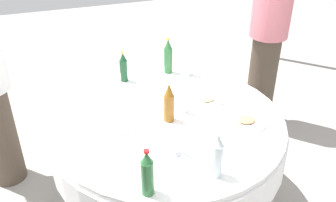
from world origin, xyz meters
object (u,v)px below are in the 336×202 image
Objects in this scene: wine_glass_left at (184,97)px; wine_glass_outer at (176,139)px; bottle_green_left at (168,57)px; plate_near at (158,101)px; plate_mid at (246,121)px; bottle_amber_north at (169,103)px; dining_table at (168,136)px; wine_glass_south at (191,65)px; bottle_dark_green_far at (124,68)px; bottle_clear_front at (217,157)px; plate_right at (207,100)px; person_front at (268,37)px; bottle_green_south at (147,174)px.

wine_glass_left reaches higher than wine_glass_outer.
bottle_green_left is 1.22× the size of plate_near.
plate_near is at bearing 137.26° from plate_mid.
wine_glass_outer is 0.61m from plate_near.
bottle_amber_north is 1.17× the size of plate_near.
bottle_green_left is at bearing 71.29° from dining_table.
wine_glass_south is at bearing 39.89° from plate_near.
bottle_dark_green_far is at bearing 116.66° from wine_glass_left.
bottle_dark_green_far reaches higher than dining_table.
wine_glass_outer is (0.08, -0.99, -0.00)m from bottle_dark_green_far.
wine_glass_south is 0.83× the size of wine_glass_left.
dining_table is 5.81× the size of bottle_clear_front.
plate_right is (0.34, -0.11, 0.00)m from plate_near.
bottle_amber_north reaches higher than dining_table.
plate_near reaches higher than dining_table.
dining_table is 5.52× the size of bottle_amber_north.
bottle_amber_north is 2.15× the size of wine_glass_south.
bottle_clear_front is 0.16× the size of person_front.
plate_near is (-0.00, 0.22, 0.15)m from dining_table.
wine_glass_outer is at bearing 121.20° from bottle_clear_front.
wine_glass_outer is 0.58m from plate_mid.
dining_table is 0.94× the size of person_front.
plate_right is 0.89× the size of plate_mid.
bottle_green_south reaches higher than wine_glass_outer.
wine_glass_outer is (-0.45, -0.90, 0.02)m from wine_glass_south.
plate_near is 0.35m from plate_right.
plate_near is at bearing -140.11° from wine_glass_south.
plate_near is at bearing 90.54° from dining_table.
dining_table is at bearing 96.68° from bottle_clear_front.
dining_table is 0.69m from wine_glass_south.
bottle_green_left is at bearing -116.39° from person_front.
wine_glass_outer is (0.24, 0.25, -0.02)m from bottle_green_south.
plate_mid is (0.79, 0.40, -0.12)m from bottle_green_south.
bottle_green_left reaches higher than plate_right.
bottle_amber_north reaches higher than bottle_clear_front.
plate_mid is (0.34, -0.26, -0.10)m from wine_glass_left.
person_front is (0.86, 0.62, 0.13)m from plate_right.
wine_glass_outer is 0.59× the size of plate_mid.
wine_glass_left is at bearing 55.90° from bottle_green_south.
plate_mid is at bearing -53.01° from bottle_dark_green_far.
plate_near is at bearing 127.00° from wine_glass_left.
bottle_clear_front is 0.98× the size of bottle_green_south.
bottle_dark_green_far is at bearing 134.28° from plate_right.
bottle_clear_front is 1.12× the size of plate_near.
dining_table is 0.54m from plate_mid.
bottle_dark_green_far is 0.64m from wine_glass_left.
wine_glass_outer is at bearing -96.90° from plate_near.
wine_glass_south is 1.01m from wine_glass_outer.
bottle_green_left is at bearing 143.50° from wine_glass_south.
bottle_amber_north is at bearing -88.89° from dining_table.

